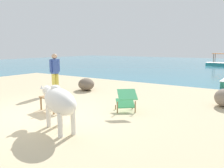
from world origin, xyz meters
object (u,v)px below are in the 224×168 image
(deck_chair_far, at_px, (126,99))
(person_standing, at_px, (55,70))
(low_bench_table, at_px, (52,99))
(bottle, at_px, (51,93))
(cow, at_px, (59,101))

(deck_chair_far, distance_m, person_standing, 3.98)
(low_bench_table, relative_size, deck_chair_far, 0.89)
(bottle, bearing_deg, person_standing, 134.66)
(low_bench_table, height_order, bottle, bottle)
(low_bench_table, relative_size, bottle, 2.78)
(person_standing, bearing_deg, deck_chair_far, 168.83)
(cow, relative_size, bottle, 6.03)
(cow, xyz_separation_m, deck_chair_far, (0.55, 2.07, -0.28))
(low_bench_table, bearing_deg, cow, -27.10)
(deck_chair_far, bearing_deg, person_standing, 37.37)
(low_bench_table, height_order, person_standing, person_standing)
(bottle, bearing_deg, deck_chair_far, 27.72)
(low_bench_table, xyz_separation_m, deck_chair_far, (1.91, 1.06, 0.03))
(deck_chair_far, bearing_deg, bottle, 77.63)
(bottle, bearing_deg, low_bench_table, -18.84)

